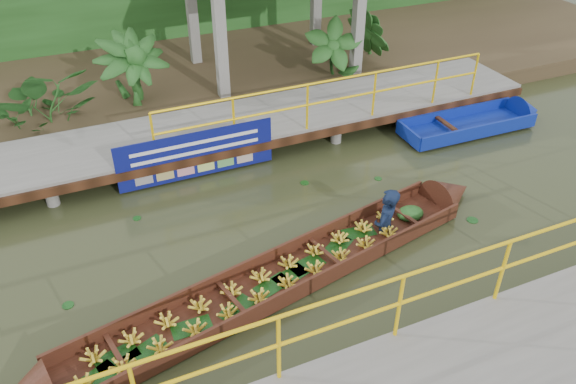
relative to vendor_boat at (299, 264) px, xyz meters
name	(u,v)px	position (x,y,z in m)	size (l,w,h in m)	color
ground	(253,248)	(-0.43, 0.92, -0.23)	(80.00, 80.00, 0.00)	#2F351A
land_strip	(154,76)	(-0.43, 8.42, 0.00)	(30.00, 8.00, 0.45)	#362A1B
far_dock	(196,134)	(-0.41, 4.35, 0.25)	(16.00, 2.06, 1.66)	slate
vendor_boat	(299,264)	(0.00, 0.00, 0.00)	(8.78, 2.66, 1.99)	#341B0E
moored_blue_boat	(497,119)	(6.42, 2.83, -0.07)	(3.70, 1.07, 0.87)	navy
blue_banner	(197,154)	(-0.66, 3.40, 0.33)	(3.15, 0.04, 0.99)	navy
tropical_plants	(123,78)	(-1.49, 6.22, 0.99)	(14.22, 1.22, 1.53)	#183E13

